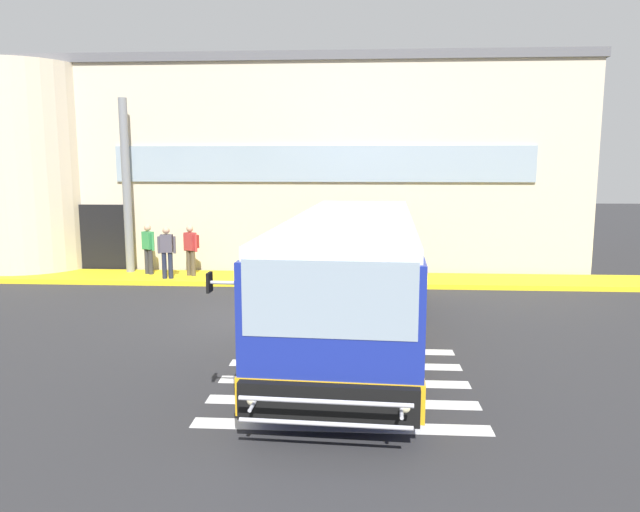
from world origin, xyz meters
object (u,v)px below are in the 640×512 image
entry_support_column (127,186)px  passenger_by_doorway (167,250)px  bus_main_foreground (353,278)px  passenger_at_curb_edge (191,247)px  passenger_near_column (148,247)px  safety_bollard_yellow (366,275)px

entry_support_column → passenger_by_doorway: size_ratio=3.46×
bus_main_foreground → entry_support_column: bearing=138.3°
passenger_by_doorway → passenger_at_curb_edge: bearing=41.7°
bus_main_foreground → passenger_by_doorway: 8.27m
passenger_at_curb_edge → passenger_near_column: bearing=173.6°
bus_main_foreground → passenger_at_curb_edge: bearing=130.7°
entry_support_column → passenger_by_doorway: bearing=-34.4°
bus_main_foreground → passenger_by_doorway: size_ratio=6.54×
bus_main_foreground → passenger_at_curb_edge: bus_main_foreground is taller
passenger_near_column → bus_main_foreground: bearing=-43.1°
bus_main_foreground → passenger_at_curb_edge: 8.24m
safety_bollard_yellow → passenger_by_doorway: bearing=174.1°
passenger_near_column → safety_bollard_yellow: size_ratio=1.86×
bus_main_foreground → passenger_near_column: (-6.87, 6.42, -0.25)m
passenger_near_column → passenger_by_doorway: (0.87, -0.73, 0.00)m
entry_support_column → safety_bollard_yellow: 8.62m
entry_support_column → safety_bollard_yellow: bearing=-12.7°
passenger_by_doorway → passenger_near_column: bearing=139.9°
passenger_near_column → passenger_at_curb_edge: (1.50, -0.17, 0.03)m
passenger_near_column → passenger_at_curb_edge: bearing=-6.4°
passenger_at_curb_edge → bus_main_foreground: bearing=-49.3°
passenger_near_column → passenger_by_doorway: 1.13m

